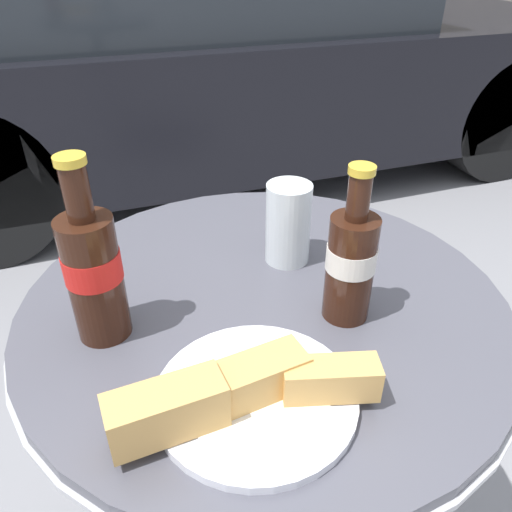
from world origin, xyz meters
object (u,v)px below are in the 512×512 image
(lunch_plate_near, at_px, (247,394))
(bistro_table, at_px, (263,378))
(cola_bottle_left, at_px, (351,262))
(parked_car, at_px, (220,54))
(cola_bottle_right, at_px, (93,270))
(drinking_glass, at_px, (288,227))

(lunch_plate_near, bearing_deg, bistro_table, 64.08)
(cola_bottle_left, xyz_separation_m, parked_car, (0.52, 2.41, -0.20))
(cola_bottle_left, bearing_deg, cola_bottle_right, 166.13)
(parked_car, bearing_deg, cola_bottle_right, -109.93)
(lunch_plate_near, distance_m, parked_car, 2.63)
(bistro_table, xyz_separation_m, cola_bottle_left, (0.09, -0.08, 0.26))
(bistro_table, xyz_separation_m, drinking_glass, (0.07, 0.08, 0.23))
(bistro_table, distance_m, parked_car, 2.42)
(cola_bottle_left, bearing_deg, lunch_plate_near, -148.76)
(cola_bottle_left, distance_m, cola_bottle_right, 0.34)
(cola_bottle_right, bearing_deg, bistro_table, -0.86)
(lunch_plate_near, bearing_deg, drinking_glass, 59.01)
(cola_bottle_right, distance_m, lunch_plate_near, 0.25)
(drinking_glass, distance_m, parked_car, 2.32)
(bistro_table, height_order, cola_bottle_right, cola_bottle_right)
(cola_bottle_right, xyz_separation_m, lunch_plate_near, (0.14, -0.19, -0.08))
(drinking_glass, bearing_deg, cola_bottle_right, -165.17)
(cola_bottle_left, relative_size, cola_bottle_right, 0.89)
(bistro_table, height_order, lunch_plate_near, lunch_plate_near)
(drinking_glass, bearing_deg, parked_car, 76.47)
(cola_bottle_left, distance_m, parked_car, 2.48)
(bistro_table, relative_size, parked_car, 0.17)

